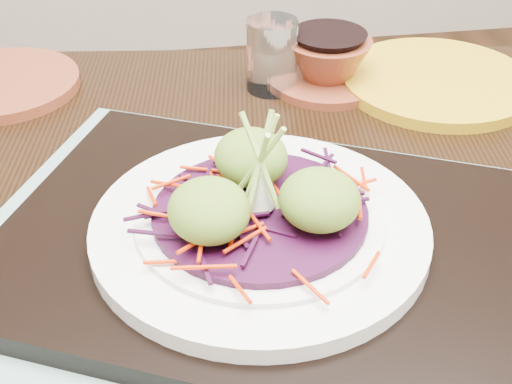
{
  "coord_description": "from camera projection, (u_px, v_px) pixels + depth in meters",
  "views": [
    {
      "loc": [
        -0.12,
        -0.43,
        1.08
      ],
      "look_at": [
        -0.04,
        0.04,
        0.74
      ],
      "focal_mm": 50.0,
      "sensor_mm": 36.0,
      "label": 1
    }
  ],
  "objects": [
    {
      "name": "carrot_julienne",
      "position": [
        260.0,
        204.0,
        0.57
      ],
      "size": [
        0.21,
        0.21,
        0.01
      ],
      "primitive_type": null,
      "color": "red",
      "rests_on": "cabbage_bed"
    },
    {
      "name": "white_plate",
      "position": [
        260.0,
        226.0,
        0.58
      ],
      "size": [
        0.28,
        0.28,
        0.02
      ],
      "color": "white",
      "rests_on": "serving_tray"
    },
    {
      "name": "cabbage_bed",
      "position": [
        260.0,
        213.0,
        0.58
      ],
      "size": [
        0.17,
        0.17,
        0.01
      ],
      "primitive_type": "cylinder",
      "color": "#370B2E",
      "rests_on": "white_plate"
    },
    {
      "name": "yellow_plate",
      "position": [
        437.0,
        81.0,
        0.86
      ],
      "size": [
        0.29,
        0.29,
        0.01
      ],
      "primitive_type": "cylinder",
      "rotation": [
        0.0,
        0.0,
        -0.32
      ],
      "color": "#B68B14",
      "rests_on": "dining_table"
    },
    {
      "name": "scallion_garnish",
      "position": [
        260.0,
        165.0,
        0.55
      ],
      "size": [
        0.06,
        0.06,
        0.1
      ],
      "primitive_type": null,
      "color": "#98C44E",
      "rests_on": "cabbage_bed"
    },
    {
      "name": "guacamole_scoops",
      "position": [
        260.0,
        188.0,
        0.56
      ],
      "size": [
        0.15,
        0.13,
        0.05
      ],
      "color": "#5B7924",
      "rests_on": "cabbage_bed"
    },
    {
      "name": "terracotta_bowl_set",
      "position": [
        327.0,
        65.0,
        0.85
      ],
      "size": [
        0.14,
        0.14,
        0.06
      ],
      "rotation": [
        0.0,
        0.0,
        -0.01
      ],
      "color": "maroon",
      "rests_on": "dining_table"
    },
    {
      "name": "terracotta_side_plate",
      "position": [
        1.0,
        84.0,
        0.85
      ],
      "size": [
        0.23,
        0.23,
        0.01
      ],
      "primitive_type": "cylinder",
      "rotation": [
        0.0,
        0.0,
        -0.28
      ],
      "color": "maroon",
      "rests_on": "dining_table"
    },
    {
      "name": "dining_table",
      "position": [
        287.0,
        288.0,
        0.7
      ],
      "size": [
        1.18,
        0.87,
        0.69
      ],
      "rotation": [
        0.0,
        0.0,
        -0.13
      ],
      "color": "black",
      "rests_on": "ground"
    },
    {
      "name": "placemat",
      "position": [
        260.0,
        255.0,
        0.6
      ],
      "size": [
        0.61,
        0.56,
        0.0
      ],
      "primitive_type": "cube",
      "rotation": [
        0.0,
        0.0,
        -0.45
      ],
      "color": "gray",
      "rests_on": "dining_table"
    },
    {
      "name": "serving_tray",
      "position": [
        260.0,
        244.0,
        0.59
      ],
      "size": [
        0.52,
        0.47,
        0.02
      ],
      "primitive_type": "cube",
      "rotation": [
        0.0,
        0.0,
        -0.45
      ],
      "color": "black",
      "rests_on": "placemat"
    },
    {
      "name": "water_glass",
      "position": [
        272.0,
        55.0,
        0.83
      ],
      "size": [
        0.07,
        0.07,
        0.09
      ],
      "primitive_type": "cylinder",
      "rotation": [
        0.0,
        0.0,
        -0.29
      ],
      "color": "white",
      "rests_on": "dining_table"
    }
  ]
}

